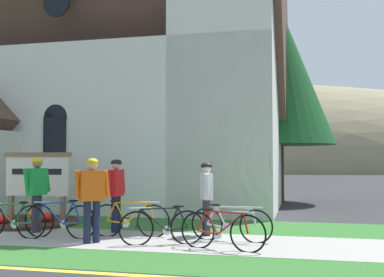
% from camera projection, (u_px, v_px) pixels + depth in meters
% --- Properties ---
extents(church_lawn, '(24.00, 2.52, 0.01)m').
position_uv_depth(church_lawn, '(31.00, 220.00, 13.25)').
color(church_lawn, '#2D6628').
rests_on(church_lawn, ground).
extents(church_building, '(13.92, 10.84, 14.15)m').
position_uv_depth(church_building, '(121.00, 76.00, 18.66)').
color(church_building, silver).
rests_on(church_building, ground).
extents(church_sign, '(1.93, 0.25, 1.91)m').
position_uv_depth(church_sign, '(37.00, 177.00, 12.83)').
color(church_sign, '#7F6047').
rests_on(church_sign, ground).
extents(flower_bed, '(2.65, 2.65, 0.34)m').
position_uv_depth(flower_bed, '(28.00, 222.00, 12.37)').
color(flower_bed, '#382319').
rests_on(flower_bed, ground).
extents(bicycle_green, '(1.75, 0.08, 0.82)m').
position_uv_depth(bicycle_green, '(11.00, 220.00, 10.23)').
color(bicycle_green, black).
rests_on(bicycle_green, ground).
extents(bicycle_red, '(1.77, 0.28, 0.80)m').
position_uv_depth(bicycle_red, '(231.00, 224.00, 9.79)').
color(bicycle_red, black).
rests_on(bicycle_red, ground).
extents(bicycle_white, '(1.77, 0.28, 0.83)m').
position_uv_depth(bicycle_white, '(130.00, 220.00, 10.38)').
color(bicycle_white, black).
rests_on(bicycle_white, ground).
extents(bicycle_yellow, '(1.78, 0.13, 0.86)m').
position_uv_depth(bicycle_yellow, '(60.00, 220.00, 10.23)').
color(bicycle_yellow, black).
rests_on(bicycle_yellow, ground).
extents(bicycle_silver, '(1.63, 0.68, 0.81)m').
position_uv_depth(bicycle_silver, '(162.00, 227.00, 9.40)').
color(bicycle_silver, black).
rests_on(bicycle_silver, ground).
extents(bicycle_blue, '(1.71, 0.44, 0.80)m').
position_uv_depth(bicycle_blue, '(222.00, 230.00, 8.84)').
color(bicycle_blue, black).
rests_on(bicycle_blue, ground).
extents(cyclist_in_red_jersey, '(0.29, 0.75, 1.72)m').
position_uv_depth(cyclist_in_red_jersey, '(116.00, 189.00, 11.07)').
color(cyclist_in_red_jersey, '#191E38').
rests_on(cyclist_in_red_jersey, ground).
extents(cyclist_in_blue_jersey, '(0.37, 0.72, 1.65)m').
position_uv_depth(cyclist_in_blue_jersey, '(206.00, 193.00, 10.57)').
color(cyclist_in_blue_jersey, '#2D2D33').
rests_on(cyclist_in_blue_jersey, ground).
extents(cyclist_in_green_jersey, '(0.59, 0.51, 1.74)m').
position_uv_depth(cyclist_in_green_jersey, '(92.00, 193.00, 9.62)').
color(cyclist_in_green_jersey, '#191E38').
rests_on(cyclist_in_green_jersey, ground).
extents(cyclist_in_orange_jersey, '(0.33, 0.79, 1.77)m').
position_uv_depth(cyclist_in_orange_jersey, '(37.00, 188.00, 11.01)').
color(cyclist_in_orange_jersey, '#2D2D33').
rests_on(cyclist_in_orange_jersey, ground).
extents(roadside_conifer, '(4.34, 4.34, 7.98)m').
position_uv_depth(roadside_conifer, '(280.00, 75.00, 18.87)').
color(roadside_conifer, '#3D2D1E').
rests_on(roadside_conifer, ground).
extents(distant_hill, '(104.21, 36.97, 27.39)m').
position_uv_depth(distant_hill, '(221.00, 171.00, 75.57)').
color(distant_hill, '#847A5B').
rests_on(distant_hill, ground).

